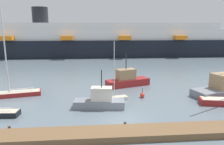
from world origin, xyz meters
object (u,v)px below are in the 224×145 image
Objects in this scene: sailboat_3 at (14,92)px; fishing_boat_2 at (100,100)px; sailboat_1 at (112,98)px; fishing_boat_1 at (223,88)px; channel_buoy_1 at (142,95)px; cruise_ship at (96,41)px; fishing_boat_0 at (127,80)px.

sailboat_3 is 12.55m from fishing_boat_2.
fishing_boat_1 is (15.08, 0.75, 0.73)m from sailboat_1.
channel_buoy_1 is 43.96m from cruise_ship.
sailboat_1 is 0.64× the size of sailboat_3.
fishing_boat_0 is at bearing -178.50° from sailboat_3.
sailboat_1 reaches higher than fishing_boat_2.
fishing_boat_0 is (3.00, 6.67, 0.62)m from sailboat_1.
sailboat_1 is 5.70× the size of channel_buoy_1.
fishing_boat_1 is 11.01m from channel_buoy_1.
sailboat_1 is 15.11m from fishing_boat_1.
sailboat_3 is 28.10m from fishing_boat_1.
fishing_boat_0 reaches higher than fishing_boat_2.
fishing_boat_2 is at bearing 175.10° from fishing_boat_1.
fishing_boat_2 is (-16.62, -3.17, -0.21)m from fishing_boat_1.
fishing_boat_1 is (12.08, -5.92, 0.11)m from fishing_boat_0.
sailboat_1 is 1.27× the size of fishing_boat_2.
fishing_boat_1 reaches higher than fishing_boat_2.
fishing_boat_1 reaches higher than fishing_boat_0.
sailboat_1 is at bearing 46.33° from fishing_boat_0.
fishing_boat_2 is (11.40, -5.25, 0.33)m from sailboat_3.
sailboat_3 is 8.91× the size of channel_buoy_1.
sailboat_3 reaches higher than fishing_boat_0.
sailboat_1 is at bearing 155.64° from sailboat_3.
fishing_boat_0 is at bearing 100.56° from channel_buoy_1.
fishing_boat_1 is 16.92m from fishing_boat_2.
fishing_boat_1 is at bearing -0.15° from channel_buoy_1.
fishing_boat_1 is at bearing -10.94° from sailboat_1.
sailboat_1 reaches higher than fishing_boat_1.
fishing_boat_1 is (28.02, -2.07, 0.54)m from sailboat_3.
fishing_boat_0 reaches higher than channel_buoy_1.
sailboat_1 is 44.40m from cruise_ship.
sailboat_1 is 7.34m from fishing_boat_0.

